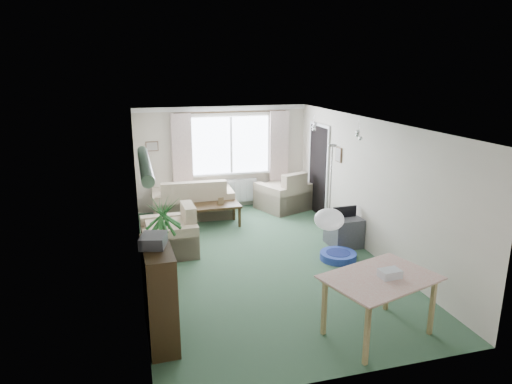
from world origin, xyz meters
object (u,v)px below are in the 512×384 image
object	(u,v)px
armchair_left	(169,230)
coffee_table	(215,215)
armchair_corner	(283,190)
houseplant	(165,241)
dining_table	(378,306)
bookshelf	(159,294)
sofa	(193,197)
pet_bed	(338,256)
tv_cube	(344,231)

from	to	relation	value
armchair_left	coffee_table	size ratio (longest dim) A/B	0.95
armchair_corner	houseplant	world-z (taller)	houseplant
armchair_left	dining_table	xyz separation A→B (m)	(2.28, -3.35, -0.05)
coffee_table	bookshelf	xyz separation A→B (m)	(-1.41, -3.96, 0.38)
armchair_left	dining_table	bearing A→B (deg)	31.89
sofa	pet_bed	world-z (taller)	sofa
coffee_table	dining_table	size ratio (longest dim) A/B	0.83
sofa	bookshelf	xyz separation A→B (m)	(-1.05, -4.73, 0.17)
coffee_table	armchair_corner	bearing A→B (deg)	22.91
coffee_table	tv_cube	bearing A→B (deg)	-39.11
houseplant	tv_cube	size ratio (longest dim) A/B	2.25
houseplant	pet_bed	xyz separation A→B (m)	(2.96, 0.09, -0.62)
armchair_corner	pet_bed	bearing A→B (deg)	67.33
bookshelf	tv_cube	bearing A→B (deg)	29.99
sofa	houseplant	bearing A→B (deg)	77.14
coffee_table	tv_cube	distance (m)	2.74
armchair_left	pet_bed	bearing A→B (deg)	66.38
armchair_corner	pet_bed	world-z (taller)	armchair_corner
sofa	armchair_left	size ratio (longest dim) A/B	1.80
dining_table	pet_bed	xyz separation A→B (m)	(0.54, 2.25, -0.32)
armchair_left	tv_cube	distance (m)	3.24
sofa	coffee_table	distance (m)	0.88
armchair_left	dining_table	world-z (taller)	armchair_left
sofa	dining_table	distance (m)	5.58
coffee_table	pet_bed	world-z (taller)	coffee_table
dining_table	armchair_corner	bearing A→B (deg)	84.06
sofa	tv_cube	size ratio (longest dim) A/B	2.89
sofa	coffee_table	bearing A→B (deg)	117.71
armchair_left	tv_cube	size ratio (longest dim) A/B	1.61
armchair_corner	pet_bed	xyz separation A→B (m)	(-0.02, -3.07, -0.40)
coffee_table	armchair_left	bearing A→B (deg)	-131.01
armchair_corner	tv_cube	distance (m)	2.51
sofa	coffee_table	size ratio (longest dim) A/B	1.71
armchair_corner	dining_table	distance (m)	5.35
armchair_corner	armchair_left	bearing A→B (deg)	12.57
tv_cube	armchair_corner	bearing A→B (deg)	96.56
sofa	dining_table	world-z (taller)	sofa
armchair_corner	coffee_table	distance (m)	1.92
sofa	armchair_left	distance (m)	2.12
sofa	armchair_corner	world-z (taller)	armchair_corner
dining_table	houseplant	bearing A→B (deg)	138.28
armchair_left	dining_table	distance (m)	4.05
sofa	houseplant	xyz separation A→B (m)	(-0.86, -3.19, 0.25)
houseplant	armchair_corner	bearing A→B (deg)	46.71
coffee_table	pet_bed	bearing A→B (deg)	-53.25
armchair_corner	pet_bed	distance (m)	3.10
sofa	armchair_left	xyz separation A→B (m)	(-0.71, -2.00, -0.00)
dining_table	pet_bed	bearing A→B (deg)	76.58
tv_cube	sofa	bearing A→B (deg)	133.01
houseplant	tv_cube	distance (m)	3.44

